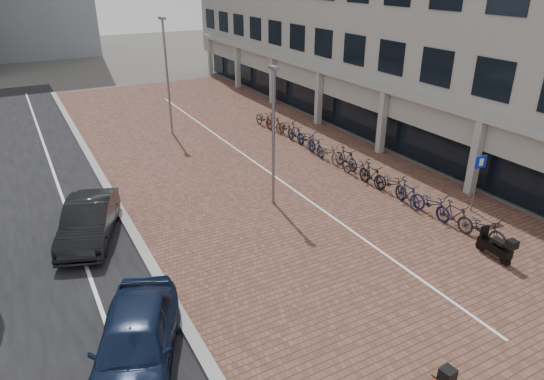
{
  "coord_description": "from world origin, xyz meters",
  "views": [
    {
      "loc": [
        -8.04,
        -8.69,
        8.97
      ],
      "look_at": [
        0.0,
        6.0,
        1.3
      ],
      "focal_mm": 31.77,
      "sensor_mm": 36.0,
      "label": 1
    }
  ],
  "objects": [
    {
      "name": "bike_row",
      "position": [
        5.68,
        9.05,
        0.52
      ],
      "size": [
        1.2,
        18.12,
        1.05
      ],
      "color": "black",
      "rests_on": "ground"
    },
    {
      "name": "car_navy",
      "position": [
        -6.62,
        0.78,
        0.8
      ],
      "size": [
        3.55,
        5.06,
        1.6
      ],
      "primitive_type": "imported",
      "rotation": [
        0.0,
        0.0,
        -0.39
      ],
      "color": "#0E1832",
      "rests_on": "ground"
    },
    {
      "name": "street_asphalt",
      "position": [
        -9.0,
        12.0,
        0.01
      ],
      "size": [
        8.0,
        50.0,
        0.03
      ],
      "primitive_type": "cube",
      "color": "black",
      "rests_on": "ground"
    },
    {
      "name": "ground",
      "position": [
        0.0,
        0.0,
        0.0
      ],
      "size": [
        140.0,
        140.0,
        0.0
      ],
      "primitive_type": "plane",
      "color": "#474442",
      "rests_on": "ground"
    },
    {
      "name": "parking_sign",
      "position": [
        7.5,
        2.75,
        1.62
      ],
      "size": [
        0.5,
        0.12,
        2.42
      ],
      "rotation": [
        0.0,
        0.0,
        -0.15
      ],
      "color": "slate",
      "rests_on": "ground"
    },
    {
      "name": "lamp_near",
      "position": [
        0.76,
        7.28,
        2.83
      ],
      "size": [
        0.12,
        0.12,
        5.66
      ],
      "primitive_type": "cylinder",
      "color": "slate",
      "rests_on": "ground"
    },
    {
      "name": "parking_line",
      "position": [
        2.2,
        12.0,
        0.04
      ],
      "size": [
        0.1,
        30.0,
        0.0
      ],
      "primitive_type": "cube",
      "color": "white",
      "rests_on": "plaza_brick"
    },
    {
      "name": "plaza_brick",
      "position": [
        2.0,
        12.0,
        0.01
      ],
      "size": [
        14.5,
        42.0,
        0.04
      ],
      "primitive_type": "cube",
      "color": "brown",
      "rests_on": "ground"
    },
    {
      "name": "lamp_far",
      "position": [
        0.02,
        18.57,
        3.29
      ],
      "size": [
        0.12,
        0.12,
        6.59
      ],
      "primitive_type": "cylinder",
      "color": "slate",
      "rests_on": "ground"
    },
    {
      "name": "car_dark",
      "position": [
        -6.5,
        7.91,
        0.73
      ],
      "size": [
        2.98,
        4.71,
        1.46
      ],
      "primitive_type": "imported",
      "rotation": [
        0.0,
        0.0,
        -0.35
      ],
      "color": "black",
      "rests_on": "ground"
    },
    {
      "name": "lane_line",
      "position": [
        -7.0,
        12.0,
        0.02
      ],
      "size": [
        0.12,
        44.0,
        0.0
      ],
      "primitive_type": "cube",
      "color": "white",
      "rests_on": "street_asphalt"
    },
    {
      "name": "scooter_mid",
      "position": [
        5.3,
        -0.04,
        0.51
      ],
      "size": [
        0.55,
        1.5,
        1.01
      ],
      "primitive_type": null,
      "rotation": [
        0.0,
        0.0,
        -0.06
      ],
      "color": "black",
      "rests_on": "ground"
    },
    {
      "name": "curb",
      "position": [
        -5.1,
        12.0,
        0.07
      ],
      "size": [
        0.35,
        42.0,
        0.14
      ],
      "primitive_type": "cube",
      "color": "gray",
      "rests_on": "ground"
    }
  ]
}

